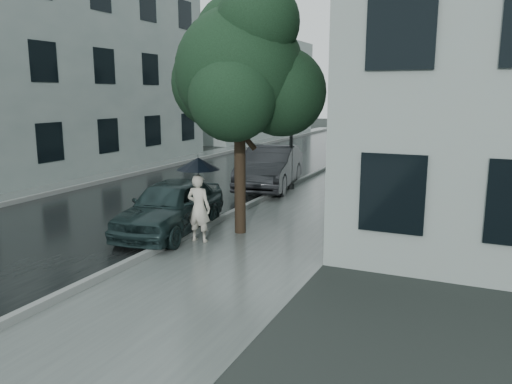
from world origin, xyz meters
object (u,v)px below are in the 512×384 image
at_px(pedestrian, 199,208).
at_px(car_near, 171,206).
at_px(street_tree, 241,70).
at_px(car_far, 270,167).
at_px(lamp_post, 288,114).

relative_size(pedestrian, car_near, 0.41).
bearing_deg(pedestrian, street_tree, -115.44).
distance_m(street_tree, car_far, 6.77).
relative_size(street_tree, lamp_post, 1.26).
xyz_separation_m(pedestrian, lamp_post, (-0.46, 7.12, 1.90)).
relative_size(pedestrian, car_far, 0.34).
height_order(lamp_post, car_near, lamp_post).
distance_m(car_near, car_far, 6.54).
xyz_separation_m(lamp_post, car_near, (-0.59, -6.71, -2.03)).
xyz_separation_m(pedestrian, car_near, (-1.05, 0.41, -0.13)).
height_order(pedestrian, lamp_post, lamp_post).
relative_size(pedestrian, lamp_post, 0.34).
bearing_deg(car_far, lamp_post, 7.26).
bearing_deg(pedestrian, car_near, -22.31).
bearing_deg(street_tree, car_near, -153.48).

